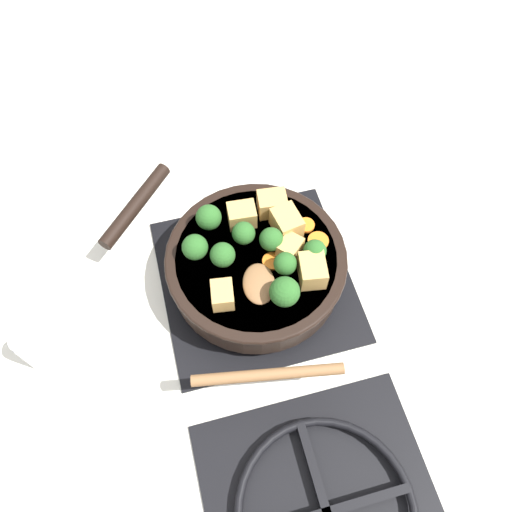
# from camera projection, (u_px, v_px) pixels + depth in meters

# --- Properties ---
(ground_plane) EXTENTS (2.40, 2.40, 0.00)m
(ground_plane) POSITION_uv_depth(u_px,v_px,m) (256.00, 280.00, 0.84)
(ground_plane) COLOR silver
(front_burner_grate) EXTENTS (0.31, 0.31, 0.03)m
(front_burner_grate) POSITION_uv_depth(u_px,v_px,m) (256.00, 277.00, 0.83)
(front_burner_grate) COLOR black
(front_burner_grate) RESTS_ON ground_plane
(skillet_pan) EXTENTS (0.38, 0.37, 0.06)m
(skillet_pan) POSITION_uv_depth(u_px,v_px,m) (254.00, 263.00, 0.79)
(skillet_pan) COLOR black
(skillet_pan) RESTS_ON front_burner_grate
(wooden_spoon) EXTENTS (0.20, 0.20, 0.02)m
(wooden_spoon) POSITION_uv_depth(u_px,v_px,m) (264.00, 330.00, 0.70)
(wooden_spoon) COLOR brown
(wooden_spoon) RESTS_ON skillet_pan
(tofu_cube_center_large) EXTENTS (0.04, 0.04, 0.03)m
(tofu_cube_center_large) POSITION_uv_depth(u_px,v_px,m) (223.00, 295.00, 0.72)
(tofu_cube_center_large) COLOR tan
(tofu_cube_center_large) RESTS_ON skillet_pan
(tofu_cube_near_handle) EXTENTS (0.04, 0.05, 0.04)m
(tofu_cube_near_handle) POSITION_uv_depth(u_px,v_px,m) (312.00, 270.00, 0.73)
(tofu_cube_near_handle) COLOR tan
(tofu_cube_near_handle) RESTS_ON skillet_pan
(tofu_cube_east_chunk) EXTENTS (0.05, 0.04, 0.04)m
(tofu_cube_east_chunk) POSITION_uv_depth(u_px,v_px,m) (272.00, 204.00, 0.79)
(tofu_cube_east_chunk) COLOR tan
(tofu_cube_east_chunk) RESTS_ON skillet_pan
(tofu_cube_west_chunk) EXTENTS (0.05, 0.05, 0.04)m
(tofu_cube_west_chunk) POSITION_uv_depth(u_px,v_px,m) (287.00, 223.00, 0.77)
(tofu_cube_west_chunk) COLOR tan
(tofu_cube_west_chunk) RESTS_ON skillet_pan
(tofu_cube_back_piece) EXTENTS (0.05, 0.05, 0.03)m
(tofu_cube_back_piece) POSITION_uv_depth(u_px,v_px,m) (290.00, 248.00, 0.76)
(tofu_cube_back_piece) COLOR tan
(tofu_cube_back_piece) RESTS_ON skillet_pan
(tofu_cube_front_piece) EXTENTS (0.05, 0.04, 0.03)m
(tofu_cube_front_piece) POSITION_uv_depth(u_px,v_px,m) (242.00, 215.00, 0.78)
(tofu_cube_front_piece) COLOR tan
(tofu_cube_front_piece) RESTS_ON skillet_pan
(broccoli_floret_near_spoon) EXTENTS (0.04, 0.04, 0.05)m
(broccoli_floret_near_spoon) POSITION_uv_depth(u_px,v_px,m) (222.00, 254.00, 0.74)
(broccoli_floret_near_spoon) COLOR #709956
(broccoli_floret_near_spoon) RESTS_ON skillet_pan
(broccoli_floret_center_top) EXTENTS (0.04, 0.04, 0.04)m
(broccoli_floret_center_top) POSITION_uv_depth(u_px,v_px,m) (244.00, 233.00, 0.76)
(broccoli_floret_center_top) COLOR #709956
(broccoli_floret_center_top) RESTS_ON skillet_pan
(broccoli_floret_east_rim) EXTENTS (0.04, 0.04, 0.05)m
(broccoli_floret_east_rim) POSITION_uv_depth(u_px,v_px,m) (195.00, 247.00, 0.74)
(broccoli_floret_east_rim) COLOR #709956
(broccoli_floret_east_rim) RESTS_ON skillet_pan
(broccoli_floret_west_rim) EXTENTS (0.04, 0.04, 0.05)m
(broccoli_floret_west_rim) POSITION_uv_depth(u_px,v_px,m) (209.00, 218.00, 0.77)
(broccoli_floret_west_rim) COLOR #709956
(broccoli_floret_west_rim) RESTS_ON skillet_pan
(broccoli_floret_north_edge) EXTENTS (0.04, 0.04, 0.04)m
(broccoli_floret_north_edge) POSITION_uv_depth(u_px,v_px,m) (271.00, 240.00, 0.75)
(broccoli_floret_north_edge) COLOR #709956
(broccoli_floret_north_edge) RESTS_ON skillet_pan
(broccoli_floret_south_cluster) EXTENTS (0.03, 0.03, 0.04)m
(broccoli_floret_south_cluster) POSITION_uv_depth(u_px,v_px,m) (285.00, 264.00, 0.73)
(broccoli_floret_south_cluster) COLOR #709956
(broccoli_floret_south_cluster) RESTS_ON skillet_pan
(broccoli_floret_mid_floret) EXTENTS (0.03, 0.03, 0.04)m
(broccoli_floret_mid_floret) POSITION_uv_depth(u_px,v_px,m) (315.00, 251.00, 0.74)
(broccoli_floret_mid_floret) COLOR #709956
(broccoli_floret_mid_floret) RESTS_ON skillet_pan
(broccoli_floret_small_inner) EXTENTS (0.04, 0.04, 0.05)m
(broccoli_floret_small_inner) POSITION_uv_depth(u_px,v_px,m) (285.00, 292.00, 0.70)
(broccoli_floret_small_inner) COLOR #709956
(broccoli_floret_small_inner) RESTS_ON skillet_pan
(carrot_slice_orange_thin) EXTENTS (0.03, 0.03, 0.01)m
(carrot_slice_orange_thin) POSITION_uv_depth(u_px,v_px,m) (306.00, 225.00, 0.79)
(carrot_slice_orange_thin) COLOR orange
(carrot_slice_orange_thin) RESTS_ON skillet_pan
(carrot_slice_near_center) EXTENTS (0.03, 0.03, 0.01)m
(carrot_slice_near_center) POSITION_uv_depth(u_px,v_px,m) (272.00, 261.00, 0.76)
(carrot_slice_near_center) COLOR orange
(carrot_slice_near_center) RESTS_ON skillet_pan
(carrot_slice_edge_slice) EXTENTS (0.03, 0.03, 0.01)m
(carrot_slice_edge_slice) POSITION_uv_depth(u_px,v_px,m) (317.00, 239.00, 0.78)
(carrot_slice_edge_slice) COLOR orange
(carrot_slice_edge_slice) RESTS_ON skillet_pan
(salt_shaker) EXTENTS (0.04, 0.04, 0.09)m
(salt_shaker) POSITION_uv_depth(u_px,v_px,m) (32.00, 350.00, 0.73)
(salt_shaker) COLOR white
(salt_shaker) RESTS_ON ground_plane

